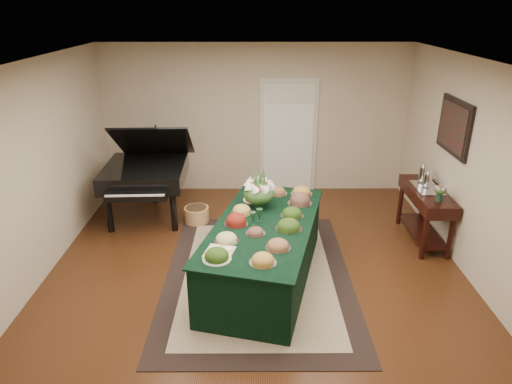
{
  "coord_description": "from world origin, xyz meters",
  "views": [
    {
      "loc": [
        -0.02,
        -5.15,
        3.32
      ],
      "look_at": [
        0.0,
        0.3,
        1.05
      ],
      "focal_mm": 32.0,
      "sensor_mm": 36.0,
      "label": 1
    }
  ],
  "objects_px": {
    "floral_centerpiece": "(259,190)",
    "grand_piano": "(146,172)",
    "buffet_table": "(264,251)",
    "mahogany_sideboard": "(426,202)"
  },
  "relations": [
    {
      "from": "floral_centerpiece",
      "to": "grand_piano",
      "type": "xyz_separation_m",
      "value": [
        -1.82,
        1.39,
        -0.26
      ]
    },
    {
      "from": "floral_centerpiece",
      "to": "grand_piano",
      "type": "height_order",
      "value": "grand_piano"
    },
    {
      "from": "buffet_table",
      "to": "floral_centerpiece",
      "type": "bearing_deg",
      "value": 97.27
    },
    {
      "from": "floral_centerpiece",
      "to": "grand_piano",
      "type": "bearing_deg",
      "value": 142.59
    },
    {
      "from": "floral_centerpiece",
      "to": "mahogany_sideboard",
      "type": "bearing_deg",
      "value": 12.88
    },
    {
      "from": "buffet_table",
      "to": "floral_centerpiece",
      "type": "distance_m",
      "value": 0.81
    },
    {
      "from": "buffet_table",
      "to": "grand_piano",
      "type": "height_order",
      "value": "grand_piano"
    },
    {
      "from": "buffet_table",
      "to": "floral_centerpiece",
      "type": "xyz_separation_m",
      "value": [
        -0.06,
        0.48,
        0.65
      ]
    },
    {
      "from": "floral_centerpiece",
      "to": "mahogany_sideboard",
      "type": "relative_size",
      "value": 0.33
    },
    {
      "from": "mahogany_sideboard",
      "to": "buffet_table",
      "type": "bearing_deg",
      "value": -156.56
    }
  ]
}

